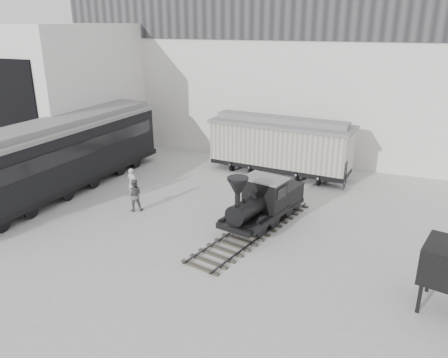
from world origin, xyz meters
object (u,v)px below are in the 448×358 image
at_px(boxcar, 280,144).
at_px(visitor_b, 134,195).
at_px(locomotive, 261,205).
at_px(visitor_a, 132,182).
at_px(passenger_coach, 69,153).

height_order(boxcar, visitor_b, boxcar).
relative_size(locomotive, visitor_a, 5.33).
bearing_deg(passenger_coach, visitor_b, -12.44).
distance_m(passenger_coach, visitor_b, 5.47).
height_order(locomotive, passenger_coach, passenger_coach).
xyz_separation_m(passenger_coach, visitor_a, (3.90, 0.28, -1.32)).
relative_size(locomotive, passenger_coach, 0.59).
xyz_separation_m(locomotive, visitor_a, (-7.74, 1.02, -0.29)).
distance_m(locomotive, visitor_a, 7.82).
relative_size(passenger_coach, visitor_b, 8.54).
bearing_deg(locomotive, visitor_a, -174.24).
bearing_deg(passenger_coach, visitor_a, 6.67).
bearing_deg(visitor_a, boxcar, -130.19).
distance_m(passenger_coach, visitor_a, 4.12).
height_order(boxcar, visitor_a, boxcar).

